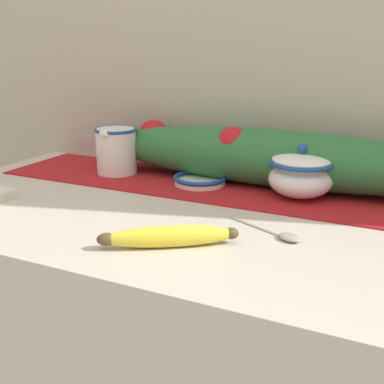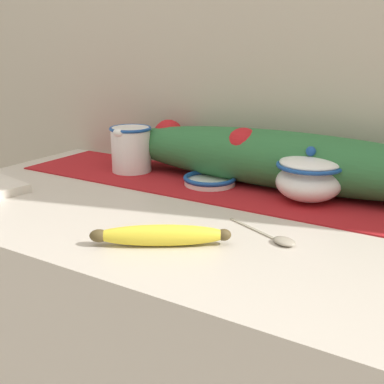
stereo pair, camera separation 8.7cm
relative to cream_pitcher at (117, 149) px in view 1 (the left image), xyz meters
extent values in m
cube|color=#B7AD99|center=(0.37, 0.15, 0.22)|extent=(2.17, 0.04, 2.40)
cube|color=#A8191E|center=(0.37, 0.00, -0.06)|extent=(1.26, 0.24, 0.00)
cylinder|color=white|center=(0.00, 0.00, 0.00)|extent=(0.10, 0.10, 0.11)
torus|color=#194793|center=(0.00, 0.00, 0.05)|extent=(0.10, 0.10, 0.01)
torus|color=white|center=(0.00, 0.06, 0.00)|extent=(0.06, 0.01, 0.06)
ellipsoid|color=white|center=(0.00, -0.05, 0.04)|extent=(0.03, 0.02, 0.02)
ellipsoid|color=white|center=(0.45, 0.00, -0.02)|extent=(0.13, 0.13, 0.07)
torus|color=#194793|center=(0.45, 0.00, 0.01)|extent=(0.13, 0.13, 0.01)
ellipsoid|color=white|center=(0.45, 0.00, 0.02)|extent=(0.12, 0.12, 0.03)
sphere|color=#194793|center=(0.45, 0.00, 0.04)|extent=(0.02, 0.02, 0.02)
cylinder|color=white|center=(0.22, -0.01, -0.05)|extent=(0.11, 0.11, 0.01)
torus|color=#194793|center=(0.22, -0.01, -0.04)|extent=(0.12, 0.12, 0.01)
ellipsoid|color=yellow|center=(0.32, -0.34, -0.04)|extent=(0.20, 0.14, 0.03)
ellipsoid|color=brown|center=(0.24, -0.39, -0.04)|extent=(0.04, 0.03, 0.02)
ellipsoid|color=brown|center=(0.41, -0.28, -0.04)|extent=(0.03, 0.03, 0.02)
cube|color=#A89E89|center=(0.42, -0.20, -0.06)|extent=(0.11, 0.05, 0.00)
ellipsoid|color=#A89E89|center=(0.49, -0.23, -0.06)|extent=(0.05, 0.04, 0.01)
ellipsoid|color=#2D6B38|center=(0.37, 0.05, 0.00)|extent=(0.88, 0.14, 0.13)
sphere|color=red|center=(0.06, 0.08, 0.03)|extent=(0.08, 0.08, 0.08)
sphere|color=red|center=(0.29, 0.04, 0.03)|extent=(0.08, 0.08, 0.08)
sphere|color=red|center=(0.46, 0.07, 0.02)|extent=(0.08, 0.08, 0.08)
camera|label=1|loc=(0.66, -0.95, 0.25)|focal=45.00mm
camera|label=2|loc=(0.73, -0.91, 0.25)|focal=45.00mm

